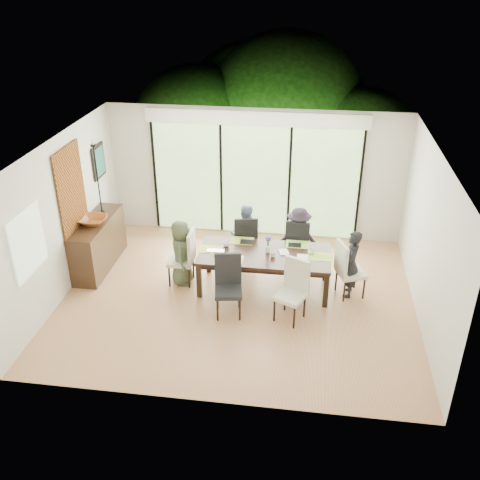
# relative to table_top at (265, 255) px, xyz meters

# --- Properties ---
(floor) EXTENTS (6.00, 5.00, 0.01)m
(floor) POSITION_rel_table_top_xyz_m (-0.41, -0.37, -0.69)
(floor) COLOR #985D3D
(floor) RESTS_ON ground
(ceiling) EXTENTS (6.00, 5.00, 0.01)m
(ceiling) POSITION_rel_table_top_xyz_m (-0.41, -0.37, 2.02)
(ceiling) COLOR white
(ceiling) RESTS_ON wall_back
(wall_back) EXTENTS (6.00, 0.02, 2.70)m
(wall_back) POSITION_rel_table_top_xyz_m (-0.41, 2.14, 0.67)
(wall_back) COLOR beige
(wall_back) RESTS_ON floor
(wall_front) EXTENTS (6.00, 0.02, 2.70)m
(wall_front) POSITION_rel_table_top_xyz_m (-0.41, -2.88, 0.67)
(wall_front) COLOR silver
(wall_front) RESTS_ON floor
(wall_left) EXTENTS (0.02, 5.00, 2.70)m
(wall_left) POSITION_rel_table_top_xyz_m (-3.42, -0.37, 0.67)
(wall_left) COLOR silver
(wall_left) RESTS_ON floor
(wall_right) EXTENTS (0.02, 5.00, 2.70)m
(wall_right) POSITION_rel_table_top_xyz_m (2.60, -0.37, 0.67)
(wall_right) COLOR beige
(wall_right) RESTS_ON floor
(glass_doors) EXTENTS (4.20, 0.02, 2.30)m
(glass_doors) POSITION_rel_table_top_xyz_m (-0.41, 2.10, 0.52)
(glass_doors) COLOR #598C3F
(glass_doors) RESTS_ON wall_back
(blinds_header) EXTENTS (4.40, 0.06, 0.28)m
(blinds_header) POSITION_rel_table_top_xyz_m (-0.41, 2.09, 1.82)
(blinds_header) COLOR white
(blinds_header) RESTS_ON wall_back
(mullion_a) EXTENTS (0.05, 0.04, 2.30)m
(mullion_a) POSITION_rel_table_top_xyz_m (-2.51, 2.09, 0.52)
(mullion_a) COLOR black
(mullion_a) RESTS_ON wall_back
(mullion_b) EXTENTS (0.05, 0.04, 2.30)m
(mullion_b) POSITION_rel_table_top_xyz_m (-1.11, 2.09, 0.52)
(mullion_b) COLOR black
(mullion_b) RESTS_ON wall_back
(mullion_c) EXTENTS (0.05, 0.04, 2.30)m
(mullion_c) POSITION_rel_table_top_xyz_m (0.29, 2.09, 0.52)
(mullion_c) COLOR black
(mullion_c) RESTS_ON wall_back
(mullion_d) EXTENTS (0.05, 0.04, 2.30)m
(mullion_d) POSITION_rel_table_top_xyz_m (1.69, 2.09, 0.52)
(mullion_d) COLOR black
(mullion_d) RESTS_ON wall_back
(side_window) EXTENTS (0.02, 0.90, 1.00)m
(side_window) POSITION_rel_table_top_xyz_m (-3.38, -1.57, 0.82)
(side_window) COLOR #8CAD7F
(side_window) RESTS_ON wall_left
(deck) EXTENTS (6.00, 1.80, 0.10)m
(deck) POSITION_rel_table_top_xyz_m (-0.41, 3.03, -0.73)
(deck) COLOR #4F3D22
(deck) RESTS_ON ground
(rail_top) EXTENTS (6.00, 0.08, 0.06)m
(rail_top) POSITION_rel_table_top_xyz_m (-0.41, 3.83, -0.13)
(rail_top) COLOR brown
(rail_top) RESTS_ON deck
(foliage_left) EXTENTS (3.20, 3.20, 3.20)m
(foliage_left) POSITION_rel_table_top_xyz_m (-2.21, 4.83, 0.76)
(foliage_left) COLOR #14380F
(foliage_left) RESTS_ON ground
(foliage_mid) EXTENTS (4.00, 4.00, 4.00)m
(foliage_mid) POSITION_rel_table_top_xyz_m (-0.01, 5.43, 1.12)
(foliage_mid) COLOR #14380F
(foliage_mid) RESTS_ON ground
(foliage_right) EXTENTS (2.80, 2.80, 2.80)m
(foliage_right) POSITION_rel_table_top_xyz_m (1.79, 4.63, 0.58)
(foliage_right) COLOR #14380F
(foliage_right) RESTS_ON ground
(foliage_far) EXTENTS (3.60, 3.60, 3.60)m
(foliage_far) POSITION_rel_table_top_xyz_m (-1.01, 6.13, 0.94)
(foliage_far) COLOR #14380F
(foliage_far) RESTS_ON ground
(table_top) EXTENTS (2.27, 1.04, 0.06)m
(table_top) POSITION_rel_table_top_xyz_m (0.00, 0.00, 0.00)
(table_top) COLOR black
(table_top) RESTS_ON floor
(table_apron) EXTENTS (2.08, 0.85, 0.09)m
(table_apron) POSITION_rel_table_top_xyz_m (0.00, 0.00, -0.09)
(table_apron) COLOR black
(table_apron) RESTS_ON floor
(table_leg_fl) EXTENTS (0.09, 0.09, 0.65)m
(table_leg_fl) POSITION_rel_table_top_xyz_m (-1.08, -0.43, -0.35)
(table_leg_fl) COLOR black
(table_leg_fl) RESTS_ON floor
(table_leg_fr) EXTENTS (0.09, 0.09, 0.65)m
(table_leg_fr) POSITION_rel_table_top_xyz_m (1.08, -0.43, -0.35)
(table_leg_fr) COLOR black
(table_leg_fr) RESTS_ON floor
(table_leg_bl) EXTENTS (0.09, 0.09, 0.65)m
(table_leg_bl) POSITION_rel_table_top_xyz_m (-1.08, 0.43, -0.35)
(table_leg_bl) COLOR black
(table_leg_bl) RESTS_ON floor
(table_leg_br) EXTENTS (0.09, 0.09, 0.65)m
(table_leg_br) POSITION_rel_table_top_xyz_m (1.08, 0.43, -0.35)
(table_leg_br) COLOR black
(table_leg_br) RESTS_ON floor
(chair_left_end) EXTENTS (0.44, 0.44, 1.04)m
(chair_left_end) POSITION_rel_table_top_xyz_m (-1.50, 0.00, -0.16)
(chair_left_end) COLOR beige
(chair_left_end) RESTS_ON floor
(chair_right_end) EXTENTS (0.56, 0.56, 1.04)m
(chair_right_end) POSITION_rel_table_top_xyz_m (1.50, 0.00, -0.16)
(chair_right_end) COLOR beige
(chair_right_end) RESTS_ON floor
(chair_far_left) EXTENTS (0.51, 0.51, 1.04)m
(chair_far_left) POSITION_rel_table_top_xyz_m (-0.45, 0.85, -0.16)
(chair_far_left) COLOR black
(chair_far_left) RESTS_ON floor
(chair_far_right) EXTENTS (0.47, 0.47, 1.04)m
(chair_far_right) POSITION_rel_table_top_xyz_m (0.55, 0.85, -0.16)
(chair_far_right) COLOR black
(chair_far_right) RESTS_ON floor
(chair_near_left) EXTENTS (0.50, 0.50, 1.04)m
(chair_near_left) POSITION_rel_table_top_xyz_m (-0.50, -0.87, -0.16)
(chair_near_left) COLOR black
(chair_near_left) RESTS_ON floor
(chair_near_right) EXTENTS (0.58, 0.58, 1.04)m
(chair_near_right) POSITION_rel_table_top_xyz_m (0.50, -0.87, -0.16)
(chair_near_right) COLOR beige
(chair_near_right) RESTS_ON floor
(person_left_end) EXTENTS (0.41, 0.60, 1.22)m
(person_left_end) POSITION_rel_table_top_xyz_m (-1.48, 0.00, -0.07)
(person_left_end) COLOR #425035
(person_left_end) RESTS_ON floor
(person_right_end) EXTENTS (0.41, 0.60, 1.22)m
(person_right_end) POSITION_rel_table_top_xyz_m (1.48, 0.00, -0.07)
(person_right_end) COLOR black
(person_right_end) RESTS_ON floor
(person_far_left) EXTENTS (0.62, 0.45, 1.22)m
(person_far_left) POSITION_rel_table_top_xyz_m (-0.45, 0.83, -0.07)
(person_far_left) COLOR slate
(person_far_left) RESTS_ON floor
(person_far_right) EXTENTS (0.57, 0.36, 1.22)m
(person_far_right) POSITION_rel_table_top_xyz_m (0.55, 0.83, -0.07)
(person_far_right) COLOR black
(person_far_right) RESTS_ON floor
(placemat_left) EXTENTS (0.42, 0.30, 0.01)m
(placemat_left) POSITION_rel_table_top_xyz_m (-0.95, 0.00, 0.03)
(placemat_left) COLOR #9CB641
(placemat_left) RESTS_ON table_top
(placemat_right) EXTENTS (0.42, 0.30, 0.01)m
(placemat_right) POSITION_rel_table_top_xyz_m (0.95, 0.00, 0.03)
(placemat_right) COLOR #9EBD43
(placemat_right) RESTS_ON table_top
(placemat_far_l) EXTENTS (0.42, 0.30, 0.01)m
(placemat_far_l) POSITION_rel_table_top_xyz_m (-0.45, 0.40, 0.03)
(placemat_far_l) COLOR olive
(placemat_far_l) RESTS_ON table_top
(placemat_far_r) EXTENTS (0.42, 0.30, 0.01)m
(placemat_far_r) POSITION_rel_table_top_xyz_m (0.55, 0.40, 0.03)
(placemat_far_r) COLOR #80BE43
(placemat_far_r) RESTS_ON table_top
(placemat_paper) EXTENTS (0.42, 0.30, 0.01)m
(placemat_paper) POSITION_rel_table_top_xyz_m (-0.55, -0.30, 0.03)
(placemat_paper) COLOR white
(placemat_paper) RESTS_ON table_top
(tablet_far_l) EXTENTS (0.25, 0.17, 0.01)m
(tablet_far_l) POSITION_rel_table_top_xyz_m (-0.35, 0.35, 0.04)
(tablet_far_l) COLOR black
(tablet_far_l) RESTS_ON table_top
(tablet_far_r) EXTENTS (0.23, 0.16, 0.01)m
(tablet_far_r) POSITION_rel_table_top_xyz_m (0.50, 0.35, 0.04)
(tablet_far_r) COLOR black
(tablet_far_r) RESTS_ON table_top
(papers) EXTENTS (0.28, 0.21, 0.00)m
(papers) POSITION_rel_table_top_xyz_m (0.70, -0.05, 0.03)
(papers) COLOR white
(papers) RESTS_ON table_top
(platter_base) EXTENTS (0.25, 0.25, 0.02)m
(platter_base) POSITION_rel_table_top_xyz_m (-0.55, -0.30, 0.05)
(platter_base) COLOR white
(platter_base) RESTS_ON table_top
(platter_snacks) EXTENTS (0.19, 0.19, 0.01)m
(platter_snacks) POSITION_rel_table_top_xyz_m (-0.55, -0.30, 0.06)
(platter_snacks) COLOR #C77317
(platter_snacks) RESTS_ON table_top
(vase) EXTENTS (0.08, 0.08, 0.11)m
(vase) POSITION_rel_table_top_xyz_m (0.05, 0.05, 0.09)
(vase) COLOR silver
(vase) RESTS_ON table_top
(hyacinth_stems) EXTENTS (0.04, 0.04, 0.15)m
(hyacinth_stems) POSITION_rel_table_top_xyz_m (0.05, 0.05, 0.20)
(hyacinth_stems) COLOR #337226
(hyacinth_stems) RESTS_ON table_top
(hyacinth_blooms) EXTENTS (0.10, 0.10, 0.10)m
(hyacinth_blooms) POSITION_rel_table_top_xyz_m (0.05, 0.05, 0.29)
(hyacinth_blooms) COLOR #6555D5
(hyacinth_blooms) RESTS_ON table_top
(laptop) EXTENTS (0.32, 0.21, 0.02)m
(laptop) POSITION_rel_table_top_xyz_m (-0.85, -0.10, 0.04)
(laptop) COLOR silver
(laptop) RESTS_ON table_top
(cup_a) EXTENTS (0.16, 0.16, 0.09)m
(cup_a) POSITION_rel_table_top_xyz_m (-0.70, 0.15, 0.07)
(cup_a) COLOR white
(cup_a) RESTS_ON table_top
(cup_b) EXTENTS (0.13, 0.13, 0.09)m
(cup_b) POSITION_rel_table_top_xyz_m (0.15, -0.10, 0.07)
(cup_b) COLOR white
(cup_b) RESTS_ON table_top
(cup_c) EXTENTS (0.15, 0.15, 0.09)m
(cup_c) POSITION_rel_table_top_xyz_m (0.80, 0.10, 0.07)
(cup_c) COLOR white
(cup_c) RESTS_ON table_top
(book) EXTENTS (0.21, 0.25, 0.02)m
(book) POSITION_rel_table_top_xyz_m (0.25, 0.05, 0.04)
(book) COLOR white
(book) RESTS_ON table_top
(sideboard) EXTENTS (0.47, 1.68, 0.94)m
(sideboard) POSITION_rel_table_top_xyz_m (-3.17, 0.36, -0.21)
(sideboard) COLOR black
(sideboard) RESTS_ON floor
(bowl) EXTENTS (0.50, 0.50, 0.12)m
(bowl) POSITION_rel_table_top_xyz_m (-3.17, 0.26, 0.32)
(bowl) COLOR brown
(bowl) RESTS_ON sideboard
(candlestick_base) EXTENTS (0.10, 0.10, 0.04)m
(candlestick_base) POSITION_rel_table_top_xyz_m (-3.17, 0.71, 0.28)
(candlestick_base) COLOR black
(candlestick_base) RESTS_ON sideboard
(candlestick_shaft) EXTENTS (0.03, 0.03, 1.31)m
(candlestick_shaft) POSITION_rel_table_top_xyz_m (-3.17, 0.71, 0.94)
(candlestick_shaft) COLOR black
(candlestick_shaft) RESTS_ON sideboard
(candlestick_pan) EXTENTS (0.10, 0.10, 0.03)m
(candlestick_pan) POSITION_rel_table_top_xyz_m (-3.17, 0.71, 1.59)
(candlestick_pan) COLOR black
(candlestick_pan) RESTS_ON sideboard
(candle) EXTENTS (0.04, 0.04, 0.10)m
(candle) POSITION_rel_table_top_xyz_m (-3.17, 0.71, 1.66)
(candle) COLOR silver
(candle) RESTS_ON sideboard
(tapestry) EXTENTS (0.02, 1.00, 1.50)m
(tapestry) POSITION_rel_table_top_xyz_m (-3.38, 0.03, 1.02)
(tapestry) COLOR #964815
(tapestry) RESTS_ON wall_left
(art_frame) EXTENTS (0.03, 0.55, 0.65)m
(art_frame) POSITION_rel_table_top_xyz_m (-3.38, 1.33, 1.07)
(art_frame) COLOR black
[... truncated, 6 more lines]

